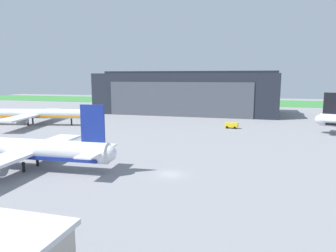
{
  "coord_description": "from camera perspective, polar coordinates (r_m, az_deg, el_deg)",
  "views": [
    {
      "loc": [
        14.62,
        -53.71,
        17.86
      ],
      "look_at": [
        -6.13,
        20.77,
        5.63
      ],
      "focal_mm": 33.5,
      "sensor_mm": 36.0,
      "label": 1
    }
  ],
  "objects": [
    {
      "name": "maintenance_hangar",
      "position": [
        158.1,
        3.47,
        6.05
      ],
      "size": [
        85.96,
        37.21,
        20.54
      ],
      "color": "#232833",
      "rests_on": "ground_plane"
    },
    {
      "name": "grass_field_strip",
      "position": [
        225.58,
        11.84,
        4.27
      ],
      "size": [
        440.0,
        56.0,
        0.08
      ],
      "primitive_type": "cube",
      "color": "#3A833C",
      "rests_on": "ground_plane"
    },
    {
      "name": "ground_plane",
      "position": [
        58.46,
        0.32,
        -8.8
      ],
      "size": [
        440.0,
        440.0,
        0.0
      ],
      "primitive_type": "plane",
      "color": "gray"
    },
    {
      "name": "airliner_near_right",
      "position": [
        67.35,
        -24.89,
        -3.92
      ],
      "size": [
        38.71,
        33.58,
        12.85
      ],
      "color": "white",
      "rests_on": "ground_plane"
    },
    {
      "name": "stair_truck",
      "position": [
        111.17,
        11.5,
        0.17
      ],
      "size": [
        4.67,
        2.72,
        2.06
      ],
      "color": "yellow",
      "rests_on": "ground_plane"
    },
    {
      "name": "airliner_far_left",
      "position": [
        126.37,
        -23.25,
        2.03
      ],
      "size": [
        43.4,
        39.04,
        11.87
      ],
      "color": "silver",
      "rests_on": "ground_plane"
    }
  ]
}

